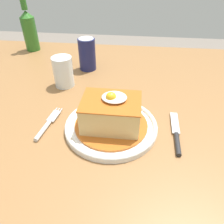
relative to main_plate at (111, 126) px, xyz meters
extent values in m
plane|color=slate|center=(-0.07, 0.16, -0.75)|extent=(6.00, 6.00, 0.00)
cube|color=olive|center=(-0.07, 0.16, -0.03)|extent=(1.46, 0.96, 0.04)
cylinder|color=olive|center=(-0.72, 0.56, -0.40)|extent=(0.07, 0.07, 0.70)
cylinder|color=white|center=(0.00, 0.00, 0.00)|extent=(0.25, 0.25, 0.01)
torus|color=white|center=(0.00, 0.00, 0.00)|extent=(0.25, 0.25, 0.01)
cylinder|color=#B75B1E|center=(0.00, 0.00, 0.00)|extent=(0.20, 0.20, 0.01)
cube|color=#DBB770|center=(0.00, 0.00, 0.04)|extent=(0.15, 0.11, 0.07)
cube|color=#B75B1E|center=(0.00, 0.00, 0.08)|extent=(0.15, 0.11, 0.00)
ellipsoid|color=white|center=(0.01, 0.01, 0.09)|extent=(0.06, 0.06, 0.01)
sphere|color=yellow|center=(0.00, 0.00, 0.09)|extent=(0.03, 0.03, 0.03)
cylinder|color=silver|center=(-0.18, -0.04, 0.00)|extent=(0.02, 0.08, 0.01)
cube|color=silver|center=(-0.17, 0.03, 0.00)|extent=(0.03, 0.05, 0.00)
cylinder|color=silver|center=(-0.16, 0.05, 0.00)|extent=(0.01, 0.03, 0.00)
cylinder|color=silver|center=(-0.17, 0.05, 0.00)|extent=(0.01, 0.03, 0.00)
cylinder|color=silver|center=(-0.17, 0.05, 0.00)|extent=(0.01, 0.03, 0.00)
cylinder|color=#262628|center=(0.17, -0.05, 0.00)|extent=(0.01, 0.08, 0.01)
cube|color=silver|center=(0.17, 0.04, 0.00)|extent=(0.02, 0.09, 0.00)
cylinder|color=#191E51|center=(-0.14, 0.35, 0.05)|extent=(0.07, 0.07, 0.12)
cylinder|color=silver|center=(-0.14, 0.35, 0.11)|extent=(0.06, 0.06, 0.00)
cylinder|color=#2D6B23|center=(-0.44, 0.53, 0.07)|extent=(0.06, 0.06, 0.15)
cone|color=#2D6B23|center=(-0.44, 0.53, 0.15)|extent=(0.06, 0.06, 0.03)
cylinder|color=#2D6B23|center=(-0.44, 0.53, 0.21)|extent=(0.03, 0.03, 0.08)
cylinder|color=#3F2314|center=(-0.19, 0.21, 0.02)|extent=(0.06, 0.06, 0.06)
cylinder|color=silver|center=(-0.19, 0.21, 0.04)|extent=(0.07, 0.07, 0.10)
camera|label=1|loc=(0.05, -0.44, 0.38)|focal=34.31mm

